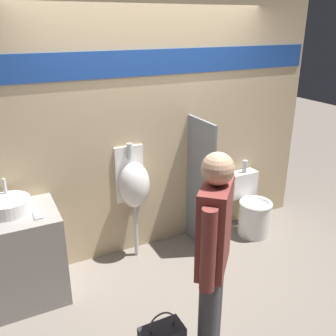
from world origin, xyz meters
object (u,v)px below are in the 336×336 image
urinal_near_counter (134,185)px  toilet (252,210)px  person_in_vest (213,253)px  sink_basin (8,206)px  cell_phone (38,215)px

urinal_near_counter → toilet: urinal_near_counter is taller
toilet → person_in_vest: (-1.39, -1.27, 0.60)m
urinal_near_counter → toilet: size_ratio=1.46×
urinal_near_counter → person_in_vest: bearing=-89.9°
sink_basin → person_in_vest: size_ratio=0.23×
toilet → person_in_vest: 1.98m
cell_phone → urinal_near_counter: size_ratio=0.11×
toilet → cell_phone: bearing=-177.2°
cell_phone → urinal_near_counter: (0.97, 0.29, -0.03)m
person_in_vest → sink_basin: bearing=83.7°
toilet → sink_basin: bearing=178.6°
cell_phone → sink_basin: bearing=138.7°
sink_basin → urinal_near_counter: (1.17, 0.11, -0.08)m
cell_phone → toilet: bearing=2.8°
urinal_near_counter → person_in_vest: size_ratio=0.77×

